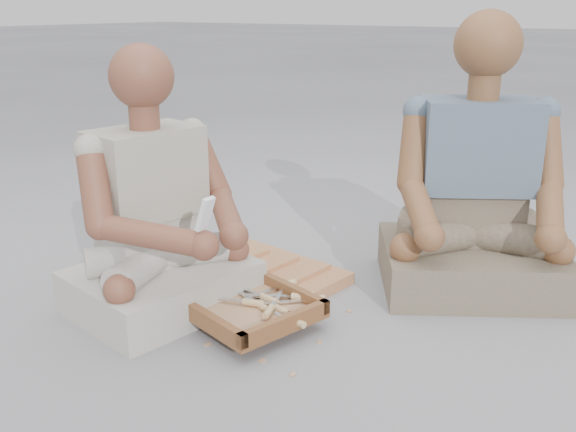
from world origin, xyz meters
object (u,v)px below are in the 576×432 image
Objects in this scene: carved_panel at (250,272)px; craftsman at (158,224)px; companion at (475,201)px; tool_tray at (243,305)px.

craftsman is at bearing -106.53° from carved_panel.
tool_tray is at bearing 23.04° from companion.
tool_tray is at bearing 110.61° from craftsman.
craftsman reaches higher than carved_panel.
companion is at bearing 142.93° from craftsman.
companion reaches higher than carved_panel.
craftsman is 1.11m from companion.
companion is (0.81, 0.76, 0.03)m from craftsman.
companion reaches higher than craftsman.
carved_panel is 0.86m from companion.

